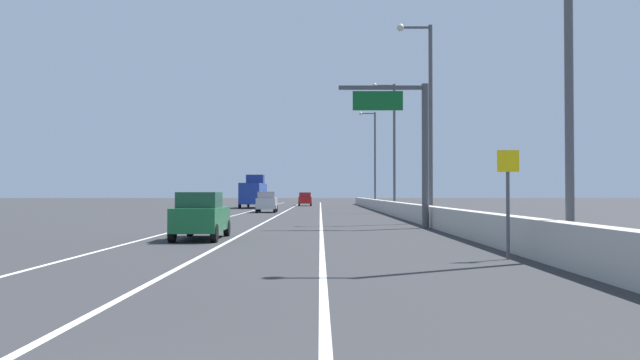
{
  "coord_description": "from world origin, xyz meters",
  "views": [
    {
      "loc": [
        1.44,
        -4.07,
        1.82
      ],
      "look_at": [
        1.37,
        49.69,
        2.91
      ],
      "focal_mm": 35.88,
      "sensor_mm": 36.0,
      "label": 1
    }
  ],
  "objects_px": {
    "overhead_sign_gantry": "(412,137)",
    "lamp_post_right_fourth": "(374,153)",
    "lamp_post_right_near": "(561,13)",
    "box_truck": "(254,193)",
    "car_silver_1": "(268,202)",
    "car_red_2": "(306,199)",
    "lamp_post_right_second": "(428,110)",
    "car_green_0": "(202,216)",
    "speed_advisory_sign": "(509,195)",
    "lamp_post_right_third": "(393,139)"
  },
  "relations": [
    {
      "from": "lamp_post_right_second",
      "to": "car_green_0",
      "type": "xyz_separation_m",
      "value": [
        -11.09,
        -13.04,
        -5.84
      ]
    },
    {
      "from": "lamp_post_right_near",
      "to": "lamp_post_right_second",
      "type": "distance_m",
      "value": 20.74
    },
    {
      "from": "speed_advisory_sign",
      "to": "car_red_2",
      "type": "distance_m",
      "value": 73.13
    },
    {
      "from": "speed_advisory_sign",
      "to": "car_silver_1",
      "type": "distance_m",
      "value": 43.46
    },
    {
      "from": "overhead_sign_gantry",
      "to": "lamp_post_right_near",
      "type": "bearing_deg",
      "value": -83.18
    },
    {
      "from": "lamp_post_right_second",
      "to": "lamp_post_right_fourth",
      "type": "xyz_separation_m",
      "value": [
        0.24,
        41.49,
        0.0
      ]
    },
    {
      "from": "car_green_0",
      "to": "car_red_2",
      "type": "height_order",
      "value": "car_red_2"
    },
    {
      "from": "speed_advisory_sign",
      "to": "lamp_post_right_third",
      "type": "distance_m",
      "value": 41.69
    },
    {
      "from": "lamp_post_right_fourth",
      "to": "car_silver_1",
      "type": "relative_size",
      "value": 2.83
    },
    {
      "from": "overhead_sign_gantry",
      "to": "lamp_post_right_near",
      "type": "relative_size",
      "value": 0.63
    },
    {
      "from": "lamp_post_right_near",
      "to": "box_truck",
      "type": "bearing_deg",
      "value": 103.67
    },
    {
      "from": "box_truck",
      "to": "car_green_0",
      "type": "bearing_deg",
      "value": -86.28
    },
    {
      "from": "speed_advisory_sign",
      "to": "box_truck",
      "type": "xyz_separation_m",
      "value": [
        -13.27,
        60.31,
        0.1
      ]
    },
    {
      "from": "lamp_post_right_second",
      "to": "lamp_post_right_third",
      "type": "xyz_separation_m",
      "value": [
        0.24,
        20.74,
        0.0
      ]
    },
    {
      "from": "speed_advisory_sign",
      "to": "lamp_post_right_near",
      "type": "bearing_deg",
      "value": -5.04
    },
    {
      "from": "overhead_sign_gantry",
      "to": "lamp_post_right_third",
      "type": "distance_m",
      "value": 25.98
    },
    {
      "from": "overhead_sign_gantry",
      "to": "lamp_post_right_fourth",
      "type": "height_order",
      "value": "lamp_post_right_fourth"
    },
    {
      "from": "speed_advisory_sign",
      "to": "lamp_post_right_fourth",
      "type": "distance_m",
      "value": 62.32
    },
    {
      "from": "speed_advisory_sign",
      "to": "lamp_post_right_near",
      "type": "relative_size",
      "value": 0.25
    },
    {
      "from": "car_green_0",
      "to": "car_red_2",
      "type": "distance_m",
      "value": 65.24
    },
    {
      "from": "overhead_sign_gantry",
      "to": "lamp_post_right_fourth",
      "type": "distance_m",
      "value": 46.66
    },
    {
      "from": "overhead_sign_gantry",
      "to": "car_silver_1",
      "type": "height_order",
      "value": "overhead_sign_gantry"
    },
    {
      "from": "speed_advisory_sign",
      "to": "car_red_2",
      "type": "bearing_deg",
      "value": 95.72
    },
    {
      "from": "lamp_post_right_fourth",
      "to": "car_red_2",
      "type": "xyz_separation_m",
      "value": [
        -8.78,
        10.66,
        -5.82
      ]
    },
    {
      "from": "overhead_sign_gantry",
      "to": "speed_advisory_sign",
      "type": "height_order",
      "value": "overhead_sign_gantry"
    },
    {
      "from": "lamp_post_right_third",
      "to": "overhead_sign_gantry",
      "type": "bearing_deg",
      "value": -94.26
    },
    {
      "from": "car_green_0",
      "to": "box_truck",
      "type": "distance_m",
      "value": 52.85
    },
    {
      "from": "lamp_post_right_second",
      "to": "overhead_sign_gantry",
      "type": "bearing_deg",
      "value": -108.37
    },
    {
      "from": "box_truck",
      "to": "lamp_post_right_near",
      "type": "bearing_deg",
      "value": -76.33
    },
    {
      "from": "car_green_0",
      "to": "speed_advisory_sign",
      "type": "bearing_deg",
      "value": -37.58
    },
    {
      "from": "lamp_post_right_second",
      "to": "car_silver_1",
      "type": "xyz_separation_m",
      "value": [
        -11.4,
        21.64,
        -5.8
      ]
    },
    {
      "from": "lamp_post_right_near",
      "to": "box_truck",
      "type": "relative_size",
      "value": 1.27
    },
    {
      "from": "speed_advisory_sign",
      "to": "lamp_post_right_near",
      "type": "distance_m",
      "value": 5.2
    },
    {
      "from": "car_green_0",
      "to": "car_silver_1",
      "type": "bearing_deg",
      "value": 90.51
    },
    {
      "from": "lamp_post_right_fourth",
      "to": "lamp_post_right_second",
      "type": "bearing_deg",
      "value": -90.33
    },
    {
      "from": "lamp_post_right_near",
      "to": "lamp_post_right_fourth",
      "type": "relative_size",
      "value": 1.0
    },
    {
      "from": "car_green_0",
      "to": "car_silver_1",
      "type": "height_order",
      "value": "car_silver_1"
    },
    {
      "from": "car_silver_1",
      "to": "car_red_2",
      "type": "distance_m",
      "value": 30.65
    },
    {
      "from": "lamp_post_right_second",
      "to": "car_green_0",
      "type": "bearing_deg",
      "value": -130.39
    },
    {
      "from": "speed_advisory_sign",
      "to": "car_red_2",
      "type": "xyz_separation_m",
      "value": [
        -7.29,
        72.77,
        -0.82
      ]
    },
    {
      "from": "lamp_post_right_near",
      "to": "lamp_post_right_third",
      "type": "xyz_separation_m",
      "value": [
        0.05,
        41.49,
        0.0
      ]
    },
    {
      "from": "car_red_2",
      "to": "box_truck",
      "type": "xyz_separation_m",
      "value": [
        -5.98,
        -12.46,
        0.92
      ]
    },
    {
      "from": "car_green_0",
      "to": "car_red_2",
      "type": "xyz_separation_m",
      "value": [
        2.55,
        65.19,
        0.02
      ]
    },
    {
      "from": "box_truck",
      "to": "car_red_2",
      "type": "bearing_deg",
      "value": 64.36
    },
    {
      "from": "lamp_post_right_second",
      "to": "lamp_post_right_third",
      "type": "height_order",
      "value": "same"
    },
    {
      "from": "car_red_2",
      "to": "box_truck",
      "type": "height_order",
      "value": "box_truck"
    },
    {
      "from": "lamp_post_right_second",
      "to": "lamp_post_right_fourth",
      "type": "relative_size",
      "value": 1.0
    },
    {
      "from": "car_silver_1",
      "to": "box_truck",
      "type": "bearing_deg",
      "value": 99.81
    },
    {
      "from": "lamp_post_right_fourth",
      "to": "car_silver_1",
      "type": "xyz_separation_m",
      "value": [
        -11.64,
        -19.85,
        -5.8
      ]
    },
    {
      "from": "overhead_sign_gantry",
      "to": "car_green_0",
      "type": "xyz_separation_m",
      "value": [
        -9.4,
        -7.95,
        -3.8
      ]
    }
  ]
}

